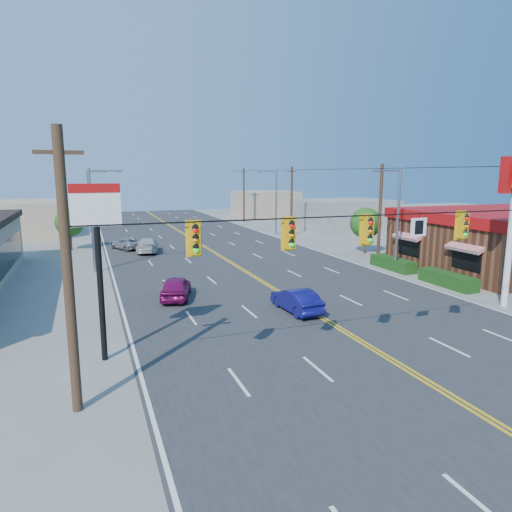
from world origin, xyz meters
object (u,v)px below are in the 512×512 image
object	(u,v)px
pizza_hut_sign	(97,235)
car_white	(147,246)
car_blue	(296,301)
kfc	(505,240)
signal_span	(391,243)
car_magenta	(176,288)
car_silver	(127,244)

from	to	relation	value
pizza_hut_sign	car_white	distance (m)	26.50
pizza_hut_sign	car_blue	distance (m)	11.61
pizza_hut_sign	kfc	bearing A→B (deg)	14.52
signal_span	kfc	bearing A→B (deg)	30.94
pizza_hut_sign	car_magenta	bearing A→B (deg)	61.17
car_white	car_silver	world-z (taller)	car_white
pizza_hut_sign	car_white	world-z (taller)	pizza_hut_sign
kfc	car_silver	bearing A→B (deg)	143.79
pizza_hut_sign	car_white	size ratio (longest dim) A/B	1.41
kfc	pizza_hut_sign	world-z (taller)	pizza_hut_sign
signal_span	kfc	world-z (taller)	signal_span
signal_span	car_magenta	world-z (taller)	signal_span
car_white	car_magenta	bearing A→B (deg)	97.37
car_silver	kfc	bearing A→B (deg)	119.62
signal_span	car_blue	world-z (taller)	signal_span
kfc	car_white	xyz separation A→B (m)	(-25.92, 17.64, -1.68)
car_white	car_silver	distance (m)	3.16
kfc	pizza_hut_sign	xyz separation A→B (m)	(-30.90, -8.00, 2.80)
signal_span	car_silver	world-z (taller)	signal_span
pizza_hut_sign	car_white	bearing A→B (deg)	79.00
signal_span	car_silver	bearing A→B (deg)	103.34
pizza_hut_sign	car_magenta	size ratio (longest dim) A/B	1.68
car_blue	car_white	world-z (taller)	car_white
kfc	car_white	bearing A→B (deg)	145.76
car_magenta	car_silver	size ratio (longest dim) A/B	0.97
pizza_hut_sign	car_magenta	distance (m)	10.32
car_magenta	car_blue	xyz separation A→B (m)	(5.74, -5.00, -0.05)
car_blue	car_silver	distance (m)	26.08
signal_span	car_silver	xyz separation A→B (m)	(-7.65, 32.26, -4.30)
signal_span	pizza_hut_sign	world-z (taller)	signal_span
signal_span	pizza_hut_sign	bearing A→B (deg)	159.81
car_white	car_silver	xyz separation A→B (m)	(-1.75, 2.62, -0.12)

